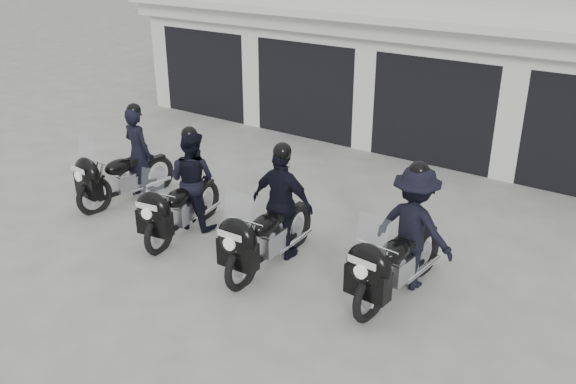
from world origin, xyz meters
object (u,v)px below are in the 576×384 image
Objects in this scene: police_bike_a at (125,163)px; police_bike_b at (186,188)px; police_bike_c at (276,213)px; police_bike_d at (407,237)px.

police_bike_a is 1.74m from police_bike_b.
police_bike_b is at bearing -2.66° from police_bike_a.
police_bike_c is 1.90m from police_bike_d.
police_bike_a is at bearing 173.78° from police_bike_c.
police_bike_c reaches higher than police_bike_a.
police_bike_a reaches higher than police_bike_b.
police_bike_b is at bearing -169.26° from police_bike_d.
police_bike_d is at bearing 9.33° from police_bike_c.
police_bike_d reaches higher than police_bike_c.
police_bike_d is (5.33, 0.16, 0.08)m from police_bike_a.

